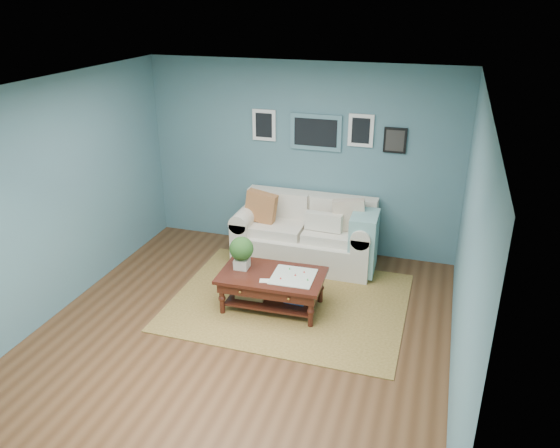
% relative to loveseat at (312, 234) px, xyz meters
% --- Properties ---
extents(room_shell, '(5.00, 5.02, 2.70)m').
position_rel_loveseat_xyz_m(room_shell, '(-0.29, -1.97, 0.95)').
color(room_shell, brown).
rests_on(room_shell, ground).
extents(area_rug, '(2.81, 2.25, 0.01)m').
position_rel_loveseat_xyz_m(area_rug, '(0.02, -1.16, -0.41)').
color(area_rug, brown).
rests_on(area_rug, ground).
extents(loveseat, '(1.97, 0.90, 1.01)m').
position_rel_loveseat_xyz_m(loveseat, '(0.00, 0.00, 0.00)').
color(loveseat, beige).
rests_on(loveseat, ground).
extents(coffee_table, '(1.26, 0.76, 0.86)m').
position_rel_loveseat_xyz_m(coffee_table, '(-0.20, -1.35, -0.03)').
color(coffee_table, '#37180D').
rests_on(coffee_table, ground).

